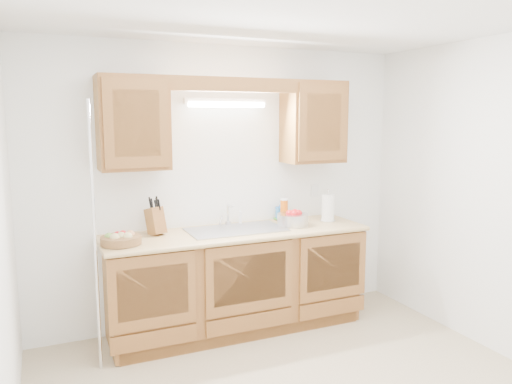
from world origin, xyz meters
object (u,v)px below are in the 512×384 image
knife_block (155,220)px  apple_bowl (293,219)px  paper_towel (328,208)px  fruit_basket (121,239)px

knife_block → apple_bowl: 1.23m
knife_block → paper_towel: (1.60, -0.13, 0.01)m
knife_block → paper_towel: bearing=-24.4°
knife_block → apple_bowl: (1.21, -0.16, -0.05)m
paper_towel → apple_bowl: (-0.38, -0.03, -0.06)m
fruit_basket → apple_bowl: 1.54m
fruit_basket → paper_towel: 1.92m
apple_bowl → fruit_basket: bearing=-177.3°
fruit_basket → paper_towel: bearing=3.0°
apple_bowl → knife_block: bearing=172.6°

